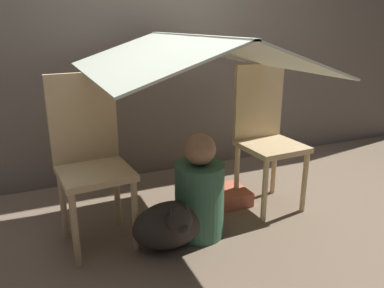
{
  "coord_description": "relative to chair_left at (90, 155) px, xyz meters",
  "views": [
    {
      "loc": [
        -0.86,
        -1.81,
        1.23
      ],
      "look_at": [
        0.0,
        0.16,
        0.54
      ],
      "focal_mm": 35.0,
      "sensor_mm": 36.0,
      "label": 1
    }
  ],
  "objects": [
    {
      "name": "chair_right",
      "position": [
        1.17,
        0.0,
        0.0
      ],
      "size": [
        0.4,
        0.4,
        0.97
      ],
      "rotation": [
        0.0,
        0.0,
        0.04
      ],
      "color": "#D1B27F",
      "rests_on": "ground_plane"
    },
    {
      "name": "person_front",
      "position": [
        0.58,
        -0.22,
        -0.25
      ],
      "size": [
        0.29,
        0.29,
        0.64
      ],
      "color": "#38664C",
      "rests_on": "ground_plane"
    },
    {
      "name": "floor_cushion",
      "position": [
        0.9,
        0.09,
        -0.48
      ],
      "size": [
        0.35,
        0.28,
        0.1
      ],
      "color": "#CC664C",
      "rests_on": "ground_plane"
    },
    {
      "name": "sheet_canopy",
      "position": [
        0.59,
        -0.08,
        0.55
      ],
      "size": [
        1.18,
        1.32,
        0.21
      ],
      "color": "silver"
    },
    {
      "name": "ground_plane",
      "position": [
        0.59,
        -0.24,
        -0.53
      ],
      "size": [
        8.8,
        8.8,
        0.0
      ],
      "primitive_type": "plane",
      "color": "#7A6651"
    },
    {
      "name": "dog",
      "position": [
        0.36,
        -0.29,
        -0.37
      ],
      "size": [
        0.43,
        0.37,
        0.34
      ],
      "color": "#332D28",
      "rests_on": "ground_plane"
    },
    {
      "name": "wall_back",
      "position": [
        0.59,
        0.88,
        0.72
      ],
      "size": [
        7.0,
        0.05,
        2.5
      ],
      "color": "#6B6056",
      "rests_on": "ground_plane"
    },
    {
      "name": "chair_left",
      "position": [
        0.0,
        0.0,
        0.0
      ],
      "size": [
        0.42,
        0.42,
        0.97
      ],
      "rotation": [
        0.0,
        0.0,
        0.09
      ],
      "color": "#D1B27F",
      "rests_on": "ground_plane"
    }
  ]
}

